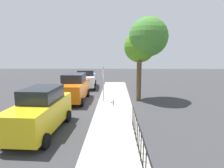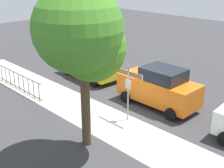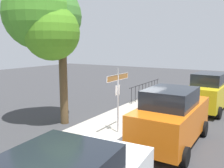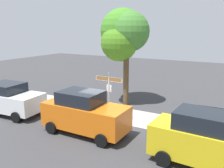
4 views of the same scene
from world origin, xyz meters
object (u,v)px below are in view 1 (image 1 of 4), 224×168
object	(u,v)px
street_sign	(103,77)
car_yellow	(41,111)
car_white	(86,79)
shade_tree	(146,39)
car_orange	(74,88)

from	to	relation	value
street_sign	car_yellow	size ratio (longest dim) A/B	0.61
car_white	car_yellow	distance (m)	11.84
shade_tree	car_yellow	distance (m)	9.76
street_sign	car_yellow	bearing A→B (deg)	-24.11
street_sign	car_orange	world-z (taller)	street_sign
street_sign	car_white	xyz separation A→B (m)	(-5.88, -2.31, -0.98)
shade_tree	car_yellow	bearing A→B (deg)	-42.11
car_orange	car_yellow	bearing A→B (deg)	-2.95
street_sign	car_orange	xyz separation A→B (m)	(-0.05, -2.37, -0.88)
street_sign	car_white	bearing A→B (deg)	-158.57
car_white	street_sign	bearing A→B (deg)	16.96
car_white	car_yellow	size ratio (longest dim) A/B	0.96
street_sign	car_white	distance (m)	6.40
street_sign	car_orange	distance (m)	2.53
street_sign	shade_tree	xyz separation A→B (m)	(-0.72, 3.37, 2.94)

